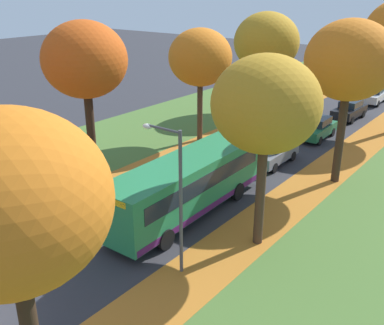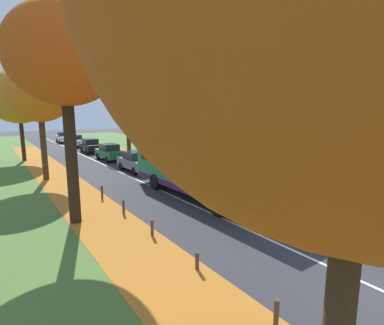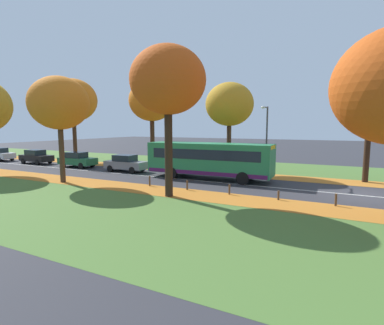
% 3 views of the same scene
% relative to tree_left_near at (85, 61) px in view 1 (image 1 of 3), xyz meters
% --- Properties ---
extents(grass_verge_left, '(12.00, 90.00, 0.01)m').
position_rel_tree_left_near_xyz_m(grass_verge_left, '(-3.52, 9.17, -7.06)').
color(grass_verge_left, '#476B2D').
rests_on(grass_verge_left, ground).
extents(leaf_litter_left, '(2.80, 60.00, 0.00)m').
position_rel_tree_left_near_xyz_m(leaf_litter_left, '(1.08, 3.17, -7.05)').
color(leaf_litter_left, '#B26B23').
rests_on(leaf_litter_left, grass_verge_left).
extents(leaf_litter_right, '(2.80, 60.00, 0.00)m').
position_rel_tree_left_near_xyz_m(leaf_litter_right, '(10.28, 3.17, -7.05)').
color(leaf_litter_right, '#B26B23').
rests_on(leaf_litter_right, grass_verge_right).
extents(road_centre_line, '(0.12, 80.00, 0.01)m').
position_rel_tree_left_near_xyz_m(road_centre_line, '(5.68, 9.17, -7.06)').
color(road_centre_line, silver).
rests_on(road_centre_line, ground).
extents(tree_left_near, '(4.60, 4.60, 9.20)m').
position_rel_tree_left_near_xyz_m(tree_left_near, '(0.00, 0.00, 0.00)').
color(tree_left_near, black).
rests_on(tree_left_near, ground).
extents(tree_left_mid, '(4.49, 4.49, 8.14)m').
position_rel_tree_left_near_xyz_m(tree_left_mid, '(0.32, 9.88, -0.97)').
color(tree_left_mid, '#422D1E').
rests_on(tree_left_mid, ground).
extents(tree_left_far, '(5.69, 5.69, 8.78)m').
position_rel_tree_left_near_xyz_m(tree_left_far, '(-0.09, 20.06, -0.86)').
color(tree_left_far, black).
rests_on(tree_left_far, ground).
extents(tree_right_nearest, '(4.51, 4.51, 8.59)m').
position_rel_tree_left_near_xyz_m(tree_right_nearest, '(11.07, -11.29, -0.55)').
color(tree_right_nearest, black).
rests_on(tree_right_nearest, ground).
extents(tree_right_near, '(4.47, 4.47, 8.41)m').
position_rel_tree_left_near_xyz_m(tree_right_near, '(11.00, 0.03, -0.71)').
color(tree_right_near, '#422D1E').
rests_on(tree_right_near, ground).
extents(tree_right_mid, '(4.86, 4.86, 9.27)m').
position_rel_tree_left_near_xyz_m(tree_right_mid, '(11.17, 8.81, -0.03)').
color(tree_right_mid, '#382619').
rests_on(tree_right_mid, ground).
extents(bollard_third, '(0.12, 0.12, 0.57)m').
position_rel_tree_left_near_xyz_m(bollard_third, '(2.13, -6.32, -6.78)').
color(bollard_third, '#4C3823').
rests_on(bollard_third, ground).
extents(bollard_fourth, '(0.12, 0.12, 0.65)m').
position_rel_tree_left_near_xyz_m(bollard_fourth, '(2.13, -3.23, -6.74)').
color(bollard_fourth, '#4C3823').
rests_on(bollard_fourth, ground).
extents(bollard_fifth, '(0.12, 0.12, 0.68)m').
position_rel_tree_left_near_xyz_m(bollard_fifth, '(2.17, -0.15, -6.73)').
color(bollard_fifth, '#4C3823').
rests_on(bollard_fifth, ground).
extents(bollard_sixth, '(0.12, 0.12, 0.74)m').
position_rel_tree_left_near_xyz_m(bollard_sixth, '(2.13, 2.94, -6.70)').
color(bollard_sixth, '#4C3823').
rests_on(bollard_sixth, ground).
extents(streetlamp_right, '(1.89, 0.28, 6.00)m').
position_rel_tree_left_near_xyz_m(streetlamp_right, '(9.35, -3.81, -3.33)').
color(streetlamp_right, '#47474C').
rests_on(streetlamp_right, ground).
extents(bus, '(2.84, 10.46, 2.98)m').
position_rel_tree_left_near_xyz_m(bus, '(6.81, 0.23, -5.36)').
color(bus, '#237A47').
rests_on(bus, ground).
extents(car_grey_lead, '(1.82, 4.22, 1.62)m').
position_rel_tree_left_near_xyz_m(car_grey_lead, '(6.91, 9.02, -6.25)').
color(car_grey_lead, slate).
rests_on(car_grey_lead, ground).
extents(car_green_following, '(1.86, 4.24, 1.62)m').
position_rel_tree_left_near_xyz_m(car_green_following, '(7.03, 15.66, -6.25)').
color(car_green_following, '#1E6038').
rests_on(car_green_following, ground).
extents(car_black_third_in_line, '(1.88, 4.25, 1.62)m').
position_rel_tree_left_near_xyz_m(car_black_third_in_line, '(7.08, 22.41, -6.25)').
color(car_black_third_in_line, black).
rests_on(car_black_third_in_line, ground).
extents(car_silver_fourth_in_line, '(1.90, 4.26, 1.62)m').
position_rel_tree_left_near_xyz_m(car_silver_fourth_in_line, '(6.97, 29.46, -6.25)').
color(car_silver_fourth_in_line, '#B7BABF').
rests_on(car_silver_fourth_in_line, ground).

